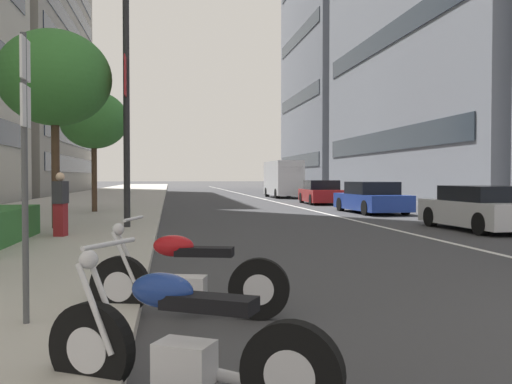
{
  "coord_description": "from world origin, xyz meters",
  "views": [
    {
      "loc": [
        -3.56,
        6.58,
        1.56
      ],
      "look_at": [
        10.23,
        4.45,
        1.19
      ],
      "focal_mm": 39.4,
      "sensor_mm": 36.0,
      "label": 1
    }
  ],
  "objects_px": {
    "delivery_van_ahead": "(283,178)",
    "car_lead_in_lane": "(371,198)",
    "car_following_behind": "(481,209)",
    "pedestrian_on_plaza": "(60,204)",
    "car_mid_block_traffic": "(321,193)",
    "street_tree_far_plaza": "(94,120)",
    "street_tree_by_lamp_post": "(55,79)",
    "street_lamp_with_banners": "(136,56)",
    "motorcycle_second_in_row": "(182,346)",
    "parking_sign_by_curb": "(25,142)",
    "motorcycle_under_tarp": "(187,279)"
  },
  "relations": [
    {
      "from": "pedestrian_on_plaza",
      "to": "street_tree_far_plaza",
      "type": "bearing_deg",
      "value": -75.15
    },
    {
      "from": "motorcycle_under_tarp",
      "to": "car_lead_in_lane",
      "type": "relative_size",
      "value": 0.47
    },
    {
      "from": "street_lamp_with_banners",
      "to": "street_tree_by_lamp_post",
      "type": "bearing_deg",
      "value": 91.82
    },
    {
      "from": "car_mid_block_traffic",
      "to": "pedestrian_on_plaza",
      "type": "height_order",
      "value": "pedestrian_on_plaza"
    },
    {
      "from": "street_lamp_with_banners",
      "to": "pedestrian_on_plaza",
      "type": "xyz_separation_m",
      "value": [
        -2.27,
        1.67,
        -4.06
      ]
    },
    {
      "from": "car_following_behind",
      "to": "street_tree_by_lamp_post",
      "type": "relative_size",
      "value": 0.78
    },
    {
      "from": "car_lead_in_lane",
      "to": "parking_sign_by_curb",
      "type": "bearing_deg",
      "value": 148.17
    },
    {
      "from": "pedestrian_on_plaza",
      "to": "delivery_van_ahead",
      "type": "bearing_deg",
      "value": -99.64
    },
    {
      "from": "street_lamp_with_banners",
      "to": "street_tree_far_plaza",
      "type": "distance_m",
      "value": 7.84
    },
    {
      "from": "car_following_behind",
      "to": "street_tree_far_plaza",
      "type": "relative_size",
      "value": 0.86
    },
    {
      "from": "car_mid_block_traffic",
      "to": "pedestrian_on_plaza",
      "type": "distance_m",
      "value": 20.83
    },
    {
      "from": "motorcycle_second_in_row",
      "to": "car_mid_block_traffic",
      "type": "height_order",
      "value": "car_mid_block_traffic"
    },
    {
      "from": "street_tree_far_plaza",
      "to": "parking_sign_by_curb",
      "type": "bearing_deg",
      "value": -174.71
    },
    {
      "from": "parking_sign_by_curb",
      "to": "street_lamp_with_banners",
      "type": "relative_size",
      "value": 0.34
    },
    {
      "from": "car_lead_in_lane",
      "to": "parking_sign_by_curb",
      "type": "distance_m",
      "value": 20.35
    },
    {
      "from": "car_mid_block_traffic",
      "to": "parking_sign_by_curb",
      "type": "xyz_separation_m",
      "value": [
        -25.82,
        10.03,
        1.25
      ]
    },
    {
      "from": "car_mid_block_traffic",
      "to": "street_lamp_with_banners",
      "type": "distance_m",
      "value": 18.53
    },
    {
      "from": "car_lead_in_lane",
      "to": "street_lamp_with_banners",
      "type": "relative_size",
      "value": 0.58
    },
    {
      "from": "parking_sign_by_curb",
      "to": "car_lead_in_lane",
      "type": "bearing_deg",
      "value": -29.65
    },
    {
      "from": "delivery_van_ahead",
      "to": "street_lamp_with_banners",
      "type": "bearing_deg",
      "value": 158.9
    },
    {
      "from": "car_following_behind",
      "to": "pedestrian_on_plaza",
      "type": "distance_m",
      "value": 11.69
    },
    {
      "from": "motorcycle_second_in_row",
      "to": "street_lamp_with_banners",
      "type": "relative_size",
      "value": 0.24
    },
    {
      "from": "car_lead_in_lane",
      "to": "street_tree_by_lamp_post",
      "type": "bearing_deg",
      "value": 119.12
    },
    {
      "from": "motorcycle_under_tarp",
      "to": "car_following_behind",
      "type": "xyz_separation_m",
      "value": [
        8.97,
        -8.86,
        0.2
      ]
    },
    {
      "from": "motorcycle_second_in_row",
      "to": "car_lead_in_lane",
      "type": "relative_size",
      "value": 0.42
    },
    {
      "from": "motorcycle_second_in_row",
      "to": "delivery_van_ahead",
      "type": "height_order",
      "value": "delivery_van_ahead"
    },
    {
      "from": "car_following_behind",
      "to": "motorcycle_under_tarp",
      "type": "bearing_deg",
      "value": 133.71
    },
    {
      "from": "car_mid_block_traffic",
      "to": "street_tree_far_plaza",
      "type": "bearing_deg",
      "value": 125.86
    },
    {
      "from": "motorcycle_second_in_row",
      "to": "street_tree_by_lamp_post",
      "type": "bearing_deg",
      "value": -46.3
    },
    {
      "from": "car_lead_in_lane",
      "to": "car_following_behind",
      "type": "bearing_deg",
      "value": -179.61
    },
    {
      "from": "motorcycle_under_tarp",
      "to": "car_lead_in_lane",
      "type": "bearing_deg",
      "value": -101.59
    },
    {
      "from": "motorcycle_under_tarp",
      "to": "street_tree_far_plaza",
      "type": "distance_m",
      "value": 18.06
    },
    {
      "from": "car_mid_block_traffic",
      "to": "delivery_van_ahead",
      "type": "xyz_separation_m",
      "value": [
        10.24,
        0.14,
        0.82
      ]
    },
    {
      "from": "motorcycle_under_tarp",
      "to": "street_tree_by_lamp_post",
      "type": "distance_m",
      "value": 11.11
    },
    {
      "from": "motorcycle_under_tarp",
      "to": "car_mid_block_traffic",
      "type": "relative_size",
      "value": 0.51
    },
    {
      "from": "street_tree_far_plaza",
      "to": "street_lamp_with_banners",
      "type": "bearing_deg",
      "value": -164.09
    },
    {
      "from": "car_lead_in_lane",
      "to": "street_lamp_with_banners",
      "type": "xyz_separation_m",
      "value": [
        -7.1,
        9.59,
        4.34
      ]
    },
    {
      "from": "car_lead_in_lane",
      "to": "delivery_van_ahead",
      "type": "xyz_separation_m",
      "value": [
        18.4,
        0.16,
        0.84
      ]
    },
    {
      "from": "car_lead_in_lane",
      "to": "street_lamp_with_banners",
      "type": "height_order",
      "value": "street_lamp_with_banners"
    },
    {
      "from": "street_lamp_with_banners",
      "to": "street_tree_by_lamp_post",
      "type": "height_order",
      "value": "street_lamp_with_banners"
    },
    {
      "from": "car_lead_in_lane",
      "to": "street_tree_far_plaza",
      "type": "height_order",
      "value": "street_tree_far_plaza"
    },
    {
      "from": "street_lamp_with_banners",
      "to": "street_tree_far_plaza",
      "type": "height_order",
      "value": "street_lamp_with_banners"
    },
    {
      "from": "street_tree_by_lamp_post",
      "to": "pedestrian_on_plaza",
      "type": "distance_m",
      "value": 4.05
    },
    {
      "from": "delivery_van_ahead",
      "to": "street_tree_far_plaza",
      "type": "xyz_separation_m",
      "value": [
        -18.03,
        11.56,
        2.41
      ]
    },
    {
      "from": "motorcycle_second_in_row",
      "to": "car_lead_in_lane",
      "type": "distance_m",
      "value": 21.35
    },
    {
      "from": "delivery_van_ahead",
      "to": "car_lead_in_lane",
      "type": "bearing_deg",
      "value": 179.7
    },
    {
      "from": "car_following_behind",
      "to": "parking_sign_by_curb",
      "type": "relative_size",
      "value": 1.51
    },
    {
      "from": "motorcycle_second_in_row",
      "to": "parking_sign_by_curb",
      "type": "distance_m",
      "value": 2.79
    },
    {
      "from": "motorcycle_under_tarp",
      "to": "street_tree_by_lamp_post",
      "type": "xyz_separation_m",
      "value": [
        9.89,
        3.29,
        3.84
      ]
    },
    {
      "from": "motorcycle_under_tarp",
      "to": "street_tree_by_lamp_post",
      "type": "height_order",
      "value": "street_tree_by_lamp_post"
    }
  ]
}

